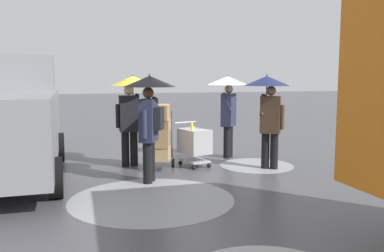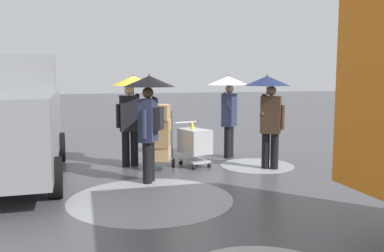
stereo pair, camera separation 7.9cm
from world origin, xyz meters
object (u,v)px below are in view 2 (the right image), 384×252
Objects in this scene: pedestrian_black_side at (149,103)px; pedestrian_far_side at (132,99)px; cargo_van_parked_right at (7,121)px; pedestrian_white_side at (229,97)px; pedestrian_pink_side at (269,100)px; shopping_cart_vendor at (195,142)px; hand_dolly_boxes at (161,133)px.

pedestrian_black_side and pedestrian_far_side have the same top height.
cargo_van_parked_right reaches higher than pedestrian_white_side.
pedestrian_pink_side is 1.50m from pedestrian_white_side.
pedestrian_pink_side is at bearing 154.83° from shopping_cart_vendor.
pedestrian_pink_side is (-5.55, 0.91, 0.39)m from cargo_van_parked_right.
pedestrian_pink_side and pedestrian_white_side have the same top height.
cargo_van_parked_right is 5.14× the size of shopping_cart_vendor.
pedestrian_white_side is 2.54m from pedestrian_far_side.
pedestrian_pink_side is (-1.52, 0.72, 1.00)m from shopping_cart_vendor.
shopping_cart_vendor is 0.89m from hand_dolly_boxes.
hand_dolly_boxes is at bearing -14.22° from pedestrian_pink_side.
cargo_van_parked_right is 5.63m from pedestrian_pink_side.
pedestrian_far_side is (0.11, -1.57, 0.01)m from pedestrian_black_side.
pedestrian_far_side is at bearing -47.70° from hand_dolly_boxes.
pedestrian_black_side is 1.57m from pedestrian_far_side.
pedestrian_pink_side is 1.00× the size of pedestrian_black_side.
pedestrian_far_side is at bearing -86.15° from pedestrian_black_side.
shopping_cart_vendor is 1.95m from pedestrian_black_side.
shopping_cart_vendor is at bearing 177.25° from cargo_van_parked_right.
pedestrian_black_side is (0.44, 0.96, 0.73)m from hand_dolly_boxes.
pedestrian_white_side is at bearing -143.14° from pedestrian_black_side.
pedestrian_far_side is (1.39, -0.48, 1.02)m from shopping_cart_vendor.
shopping_cart_vendor is 0.49× the size of pedestrian_white_side.
pedestrian_pink_side is at bearing -172.57° from pedestrian_black_side.
shopping_cart_vendor is at bearing 32.75° from pedestrian_white_side.
cargo_van_parked_right is 3.64× the size of hand_dolly_boxes.
pedestrian_white_side is at bearing -156.71° from hand_dolly_boxes.
pedestrian_white_side is (-1.14, -0.74, 1.02)m from shopping_cart_vendor.
pedestrian_far_side is at bearing 5.68° from pedestrian_white_side.
pedestrian_black_side is 1.00× the size of pedestrian_far_side.
hand_dolly_boxes is 0.69× the size of pedestrian_far_side.
pedestrian_black_side is at bearing 40.21° from shopping_cart_vendor.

